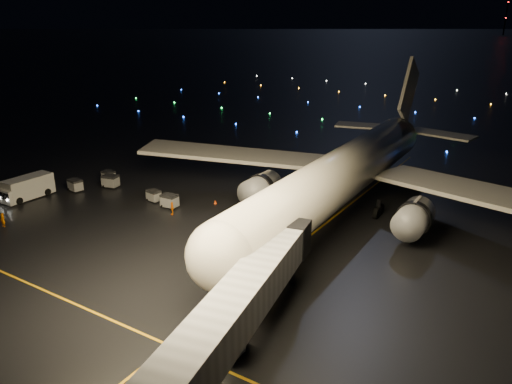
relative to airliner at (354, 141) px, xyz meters
The scene contains 20 objects.
ground 274.45m from the airliner, 92.54° to the left, with size 2000.00×2000.00×0.00m, color black.
lane_centre 14.15m from the airliner, 90.87° to the right, with size 0.25×80.00×0.02m, color #D8980B.
lane_cross 40.85m from the airliner, 115.51° to the right, with size 60.00×0.25×0.02m, color #D8980B.
airliner is the anchor object (origin of this frame).
pushback_tug 35.52m from the airliner, 84.56° to the right, with size 3.94×2.07×1.88m, color silver.
belt_loader 23.35m from the airliner, 97.86° to the right, with size 5.96×1.63×2.89m, color silver, non-canonical shape.
service_truck 45.33m from the airliner, 151.88° to the right, with size 2.65×8.39×3.09m, color silver.
crew_a 44.69m from the airliner, 138.50° to the right, with size 0.62×0.41×1.70m, color orange.
crew_c 25.00m from the airliner, 140.14° to the right, with size 1.01×0.42×1.73m, color orange.
safety_cone_0 17.60m from the airliner, 144.19° to the right, with size 0.49×0.49×0.56m, color #EA440B.
safety_cone_1 11.60m from the airliner, 169.65° to the left, with size 0.45×0.45×0.51m, color #EA440B.
safety_cone_2 20.21m from the airliner, 150.34° to the right, with size 0.45×0.45×0.51m, color #EA440B.
safety_cone_3 32.62m from the airliner, 165.66° to the left, with size 0.44×0.44×0.50m, color #EA440B.
radio_mast 718.04m from the airliner, 95.77° to the left, with size 1.80×1.80×64.00m, color black.
taxiway_lights 81.42m from the airliner, 98.64° to the left, with size 164.00×92.00×0.36m, color black, non-canonical shape.
baggage_cart_0 25.51m from the airliner, 146.39° to the right, with size 2.14×1.50×1.82m, color gray.
baggage_cart_1 28.06m from the airliner, 151.54° to the right, with size 1.87×1.31×1.59m, color gray.
baggage_cart_2 36.13m from the airliner, 160.36° to the right, with size 2.22×1.55×1.89m, color gray.
baggage_cart_3 37.99m from the airliner, 164.53° to the right, with size 1.91×1.34×1.63m, color gray.
baggage_cart_4 40.39m from the airliner, 156.57° to the right, with size 2.06×1.44×1.75m, color gray.
Camera 1 is at (35.10, -33.90, 24.19)m, focal length 35.00 mm.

